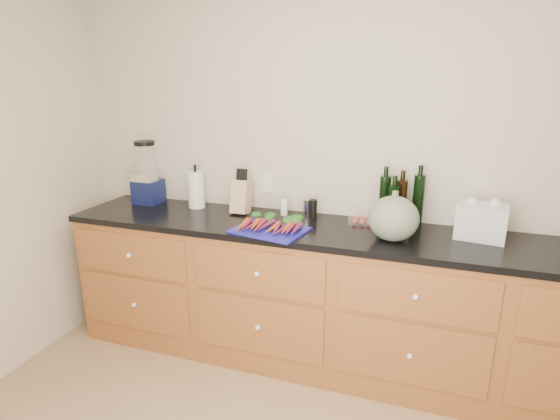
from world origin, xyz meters
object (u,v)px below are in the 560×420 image
(paper_towel, at_px, (196,190))
(knife_block, at_px, (241,197))
(carrots, at_px, (272,224))
(squash, at_px, (393,218))
(cutting_board, at_px, (270,230))
(tomato_box, at_px, (363,217))
(blender_appliance, at_px, (147,176))

(paper_towel, xyz_separation_m, knife_block, (0.36, -0.02, -0.02))
(carrots, relative_size, squash, 1.32)
(paper_towel, height_order, knife_block, paper_towel)
(knife_block, bearing_deg, carrots, -39.66)
(cutting_board, relative_size, tomato_box, 2.55)
(squash, relative_size, paper_towel, 1.09)
(blender_appliance, relative_size, knife_block, 2.02)
(paper_towel, relative_size, knife_block, 1.15)
(blender_appliance, bearing_deg, knife_block, -1.32)
(squash, bearing_deg, paper_towel, 170.13)
(carrots, height_order, blender_appliance, blender_appliance)
(tomato_box, bearing_deg, carrots, -150.21)
(carrots, height_order, tomato_box, tomato_box)
(cutting_board, relative_size, carrots, 1.12)
(squash, distance_m, tomato_box, 0.34)
(paper_towel, height_order, tomato_box, paper_towel)
(cutting_board, bearing_deg, knife_block, 136.66)
(knife_block, bearing_deg, blender_appliance, 178.68)
(tomato_box, bearing_deg, blender_appliance, -179.55)
(paper_towel, bearing_deg, knife_block, -3.21)
(knife_block, bearing_deg, paper_towel, 176.79)
(tomato_box, bearing_deg, paper_towel, -179.52)
(knife_block, bearing_deg, cutting_board, -43.34)
(blender_appliance, bearing_deg, carrots, -14.62)
(carrots, bearing_deg, squash, 3.31)
(carrots, relative_size, blender_appliance, 0.82)
(knife_block, xyz_separation_m, tomato_box, (0.83, 0.03, -0.07))
(cutting_board, xyz_separation_m, squash, (0.72, 0.08, 0.12))
(carrots, bearing_deg, cutting_board, -90.00)
(cutting_board, bearing_deg, blender_appliance, 163.58)
(cutting_board, relative_size, blender_appliance, 0.92)
(carrots, distance_m, tomato_box, 0.59)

